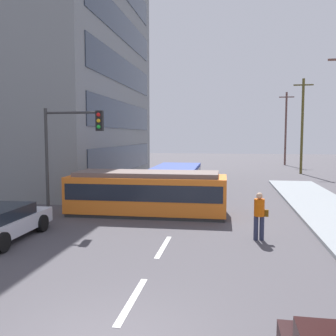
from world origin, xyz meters
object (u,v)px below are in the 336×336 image
(parked_sedan_mid, at_px, (0,223))
(traffic_light_mast, at_px, (69,142))
(streetcar_tram, at_px, (147,192))
(city_bus, at_px, (177,179))
(utility_pole_distant, at_px, (286,127))
(utility_pole_far, at_px, (302,125))
(pedestrian_crossing, at_px, (259,213))

(parked_sedan_mid, distance_m, traffic_light_mast, 4.44)
(traffic_light_mast, bearing_deg, streetcar_tram, 29.82)
(city_bus, xyz_separation_m, utility_pole_distant, (9.95, 25.61, 3.60))
(parked_sedan_mid, height_order, traffic_light_mast, traffic_light_mast)
(utility_pole_distant, bearing_deg, utility_pole_far, -90.30)
(utility_pole_far, distance_m, utility_pole_distant, 10.66)
(city_bus, bearing_deg, traffic_light_mast, -117.41)
(utility_pole_distant, bearing_deg, streetcar_tram, -108.91)
(city_bus, distance_m, utility_pole_distant, 27.71)
(streetcar_tram, xyz_separation_m, pedestrian_crossing, (4.77, -3.57, -0.08))
(parked_sedan_mid, bearing_deg, pedestrian_crossing, 9.40)
(city_bus, bearing_deg, streetcar_tram, -96.85)
(traffic_light_mast, relative_size, utility_pole_far, 0.53)
(parked_sedan_mid, bearing_deg, city_bus, 65.32)
(traffic_light_mast, height_order, utility_pole_far, utility_pole_far)
(streetcar_tram, relative_size, parked_sedan_mid, 1.68)
(traffic_light_mast, bearing_deg, utility_pole_far, 58.35)
(pedestrian_crossing, bearing_deg, utility_pole_distant, 80.42)
(parked_sedan_mid, distance_m, utility_pole_distant, 39.05)
(city_bus, bearing_deg, utility_pole_distant, 68.76)
(parked_sedan_mid, bearing_deg, traffic_light_mast, 71.50)
(utility_pole_far, bearing_deg, utility_pole_distant, 89.70)
(pedestrian_crossing, relative_size, utility_pole_distant, 0.19)
(streetcar_tram, distance_m, utility_pole_distant, 32.87)
(streetcar_tram, bearing_deg, utility_pole_far, 62.51)
(parked_sedan_mid, relative_size, utility_pole_far, 0.48)
(city_bus, bearing_deg, utility_pole_far, 56.48)
(city_bus, xyz_separation_m, pedestrian_crossing, (4.13, -8.87, -0.10))
(traffic_light_mast, relative_size, utility_pole_distant, 0.54)
(city_bus, bearing_deg, parked_sedan_mid, -114.68)
(streetcar_tram, relative_size, traffic_light_mast, 1.51)
(streetcar_tram, xyz_separation_m, utility_pole_far, (10.53, 20.24, 3.64))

